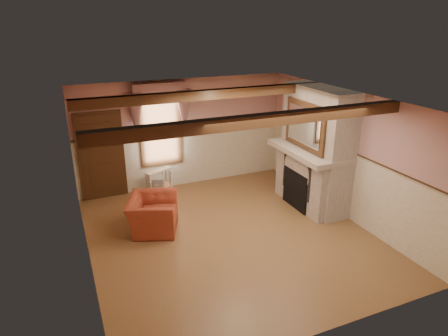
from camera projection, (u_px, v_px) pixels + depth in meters
name	position (u px, v px, depth m)	size (l,w,h in m)	color
floor	(230.00, 235.00, 8.23)	(5.50, 6.00, 0.01)	brown
ceiling	(231.00, 100.00, 7.24)	(5.50, 6.00, 0.01)	silver
wall_back	(183.00, 133.00, 10.32)	(5.50, 0.02, 2.80)	tan
wall_front	(325.00, 249.00, 5.16)	(5.50, 0.02, 2.80)	tan
wall_left	(82.00, 195.00, 6.73)	(0.02, 6.00, 2.80)	tan
wall_right	(345.00, 154.00, 8.75)	(0.02, 6.00, 2.80)	tan
wainscot	(230.00, 202.00, 7.97)	(5.50, 6.00, 1.50)	beige
chair_rail	(230.00, 167.00, 7.70)	(5.50, 6.00, 0.08)	black
firebox	(298.00, 189.00, 9.32)	(0.20, 0.95, 0.90)	black
armchair	(153.00, 214.00, 8.35)	(1.11, 0.97, 0.72)	maroon
side_table	(161.00, 196.00, 9.38)	(0.49, 0.49, 0.55)	brown
book_stack	(158.00, 181.00, 9.25)	(0.26, 0.32, 0.20)	#B7AD8C
radiator	(159.00, 181.00, 10.16)	(0.70, 0.18, 0.60)	silver
bowl	(304.00, 144.00, 9.25)	(0.34, 0.34, 0.08)	brown
mantel_clock	(291.00, 135.00, 9.73)	(0.14, 0.24, 0.20)	#31210D
oil_lamp	(305.00, 140.00, 9.20)	(0.11, 0.11, 0.28)	gold
candle_red	(329.00, 154.00, 8.44)	(0.06, 0.06, 0.16)	#A31414
jar_yellow	(328.00, 154.00, 8.49)	(0.06, 0.06, 0.12)	gold
fireplace	(316.00, 148.00, 9.14)	(0.85, 2.00, 2.80)	gray
mantel	(310.00, 151.00, 9.09)	(1.05, 2.05, 0.12)	gray
overmantel_mirror	(305.00, 126.00, 8.81)	(0.06, 1.44, 1.04)	silver
door	(101.00, 157.00, 9.62)	(1.10, 0.10, 2.10)	black
window	(160.00, 127.00, 9.98)	(1.06, 0.08, 2.02)	white
window_drapes	(160.00, 103.00, 9.69)	(1.30, 0.14, 1.40)	gray
ceiling_beam_front	(262.00, 120.00, 6.24)	(5.50, 0.18, 0.20)	black
ceiling_beam_back	(207.00, 95.00, 8.31)	(5.50, 0.18, 0.20)	black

